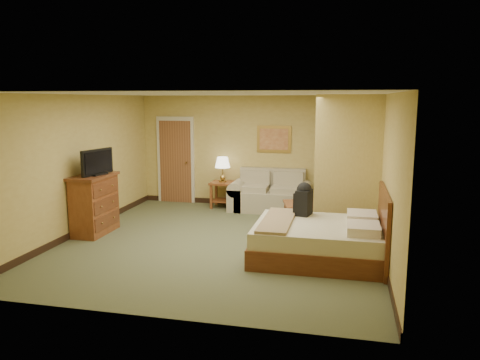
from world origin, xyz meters
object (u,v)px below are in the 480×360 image
(loveseat, at_px, (271,197))
(bed, at_px, (324,240))
(dresser, at_px, (95,204))
(coffee_table, at_px, (304,210))

(loveseat, relative_size, bed, 0.89)
(bed, bearing_deg, loveseat, 113.68)
(loveseat, relative_size, dresser, 1.65)
(coffee_table, xyz_separation_m, bed, (0.48, -1.80, -0.04))
(dresser, bearing_deg, coffee_table, 18.70)
(loveseat, distance_m, dresser, 3.91)
(loveseat, bearing_deg, coffee_table, -55.63)
(coffee_table, height_order, dresser, dresser)
(bed, bearing_deg, coffee_table, 104.82)
(loveseat, height_order, bed, bed)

